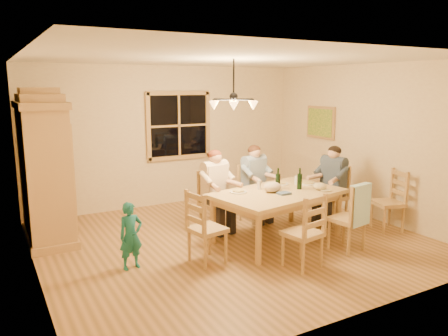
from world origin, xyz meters
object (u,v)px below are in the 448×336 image
chair_far_left (215,213)px  chair_end_left (207,240)px  armoire (45,172)px  chair_far_right (254,204)px  dining_table (278,198)px  chair_spare_back (320,191)px  adult_plaid_man (255,174)px  chair_near_right (347,229)px  wine_bottle_b (300,179)px  adult_woman (215,181)px  wine_bottle_a (278,179)px  chair_spare_front (387,212)px  adult_slate_man (333,175)px  child (131,236)px  chandelier (234,103)px  chair_near_left (302,244)px  chair_end_right (331,206)px

chair_far_left → chair_end_left: same height
armoire → chair_far_right: (3.24, -0.76, -0.75)m
dining_table → chair_end_left: 1.38m
chair_spare_back → adult_plaid_man: bearing=98.6°
dining_table → chair_near_right: 1.09m
chair_far_right → wine_bottle_b: 1.19m
adult_woman → wine_bottle_a: adult_woman is taller
chair_far_right → chair_spare_front: (1.63, -1.46, 0.00)m
chair_spare_front → chair_spare_back: bearing=15.2°
chair_end_left → adult_woman: size_ratio=1.13×
chair_end_left → adult_slate_man: size_ratio=1.13×
adult_slate_man → wine_bottle_b: 0.98m
chair_far_right → wine_bottle_a: (-0.12, -0.84, 0.62)m
chair_far_right → chair_spare_back: size_ratio=1.00×
child → chair_far_right: bearing=12.2°
armoire → adult_plaid_man: armoire is taller
dining_table → chair_spare_front: size_ratio=2.12×
chandelier → chair_spare_back: (2.45, 0.83, -1.77)m
chandelier → chair_near_left: size_ratio=0.78×
armoire → chair_far_right: bearing=-13.1°
adult_woman → wine_bottle_a: 1.00m
adult_slate_man → chair_far_left: bearing=63.4°
chair_far_left → child: (-1.63, -0.76, 0.14)m
chair_far_left → chair_near_left: (0.32, -1.79, 0.00)m
chair_spare_back → child: bearing=107.7°
child → wine_bottle_b: bearing=-9.8°
armoire → wine_bottle_a: size_ratio=6.97×
chair_far_left → chair_end_right: same height
chair_far_right → chair_end_right: 1.32m
dining_table → child: 2.28m
armoire → adult_slate_man: size_ratio=2.63×
armoire → child: armoire is taller
armoire → wine_bottle_a: 3.51m
chair_end_right → adult_woman: (-1.95, 0.57, 0.54)m
chair_far_right → chair_spare_front: size_ratio=1.00×
chandelier → adult_slate_man: bearing=-1.4°
chair_near_left → adult_slate_man: bearing=26.6°
chair_far_right → adult_slate_man: bearing=136.6°
wine_bottle_a → chair_end_left: bearing=-165.6°
chair_spare_front → chair_spare_back: same height
chair_near_left → chair_spare_back: size_ratio=1.00×
chair_near_right → adult_slate_man: 1.36m
wine_bottle_a → chandelier: bearing=167.1°
wine_bottle_a → chair_far_right: bearing=81.8°
chandelier → child: chandelier is taller
armoire → wine_bottle_a: bearing=-27.1°
armoire → adult_woman: armoire is taller
chair_far_right → adult_woman: bearing=-0.0°
chair_end_left → chandelier: bearing=116.3°
chandelier → adult_woman: size_ratio=0.88×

